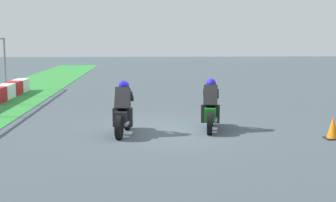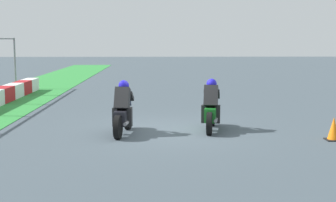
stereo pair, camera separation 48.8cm
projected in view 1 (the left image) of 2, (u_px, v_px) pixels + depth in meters
ground_plane at (167, 131)px, 13.80m from camera, size 120.00×120.00×0.00m
rider_lane_a at (211, 109)px, 13.81m from camera, size 2.03×0.61×1.51m
rider_lane_b at (123, 112)px, 13.18m from camera, size 2.04×0.59×1.51m
traffic_cone at (333, 128)px, 12.60m from camera, size 0.40×0.40×0.62m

